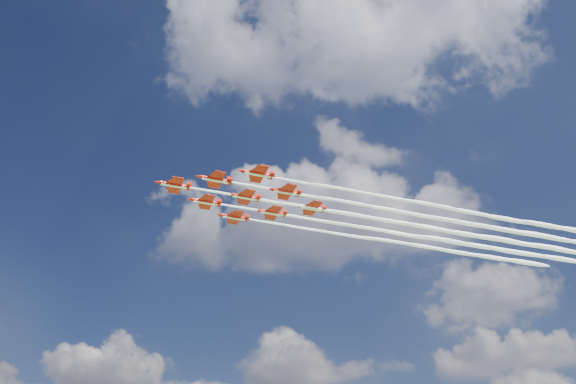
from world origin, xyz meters
TOP-DOWN VIEW (x-y plane):
  - jet_lead at (26.54, 17.50)m, footprint 106.62×66.78m
  - jet_row2_port at (38.34, 17.26)m, footprint 106.62×66.78m
  - jet_row2_starb at (31.71, 28.11)m, footprint 106.62×66.78m
  - jet_row3_port at (50.15, 17.02)m, footprint 106.62×66.78m
  - jet_row3_centre at (43.51, 27.88)m, footprint 106.62×66.78m
  - jet_row3_starb at (36.88, 38.73)m, footprint 106.62×66.78m
  - jet_row4_port at (55.32, 27.64)m, footprint 106.62×66.78m
  - jet_row4_starb at (48.68, 38.50)m, footprint 106.62×66.78m
  - jet_tail at (60.49, 38.26)m, footprint 106.62×66.78m

SIDE VIEW (x-z plane):
  - jet_lead at x=26.54m, z-range 84.71..87.26m
  - jet_row2_port at x=38.34m, z-range 84.71..87.26m
  - jet_row2_starb at x=31.71m, z-range 84.71..87.26m
  - jet_row3_port at x=50.15m, z-range 84.71..87.26m
  - jet_row3_centre at x=43.51m, z-range 84.71..87.26m
  - jet_row3_starb at x=36.88m, z-range 84.71..87.26m
  - jet_row4_port at x=55.32m, z-range 84.71..87.26m
  - jet_row4_starb at x=48.68m, z-range 84.71..87.26m
  - jet_tail at x=60.49m, z-range 84.71..87.26m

